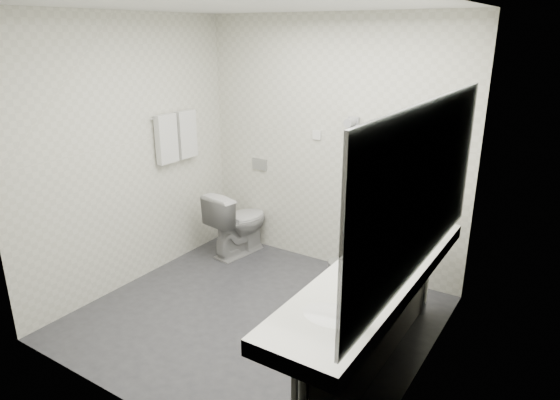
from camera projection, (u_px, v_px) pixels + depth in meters
The scene contains 31 objects.
floor at pixel (256, 317), 4.25m from camera, with size 2.80×2.80×0.00m, color #2D2D33.
ceiling at pixel (250, 5), 3.44m from camera, with size 2.80×2.80×0.00m, color silver.
wall_back at pixel (330, 146), 4.87m from camera, with size 2.80×2.80×0.00m, color beige.
wall_front at pixel (120, 232), 2.81m from camera, with size 2.80×2.80×0.00m, color beige.
wall_left at pixel (130, 154), 4.56m from camera, with size 2.60×2.60×0.00m, color beige.
wall_right at pixel (433, 211), 3.12m from camera, with size 2.60×2.60×0.00m, color beige.
vanity_counter at pixel (375, 276), 3.25m from camera, with size 0.55×2.20×0.10m, color silver.
vanity_panel at pixel (375, 333), 3.38m from camera, with size 0.03×2.15×0.75m, color gray.
vanity_post_far at pixel (426, 274), 4.19m from camera, with size 0.06×0.06×0.75m, color silver.
mirror at pixel (424, 189), 2.91m from camera, with size 0.02×2.20×1.05m, color #B2BCC6.
basin_near at pixel (330, 317), 2.72m from camera, with size 0.40×0.31×0.05m, color white.
basin_far at pixel (409, 239), 3.76m from camera, with size 0.40×0.31×0.05m, color white.
faucet_near at pixel (364, 313), 2.59m from camera, with size 0.04×0.04×0.15m, color silver.
faucet_far at pixel (436, 233), 3.63m from camera, with size 0.04×0.04×0.15m, color silver.
soap_bottle_a at pixel (399, 266), 3.18m from camera, with size 0.04×0.04×0.10m, color beige.
soap_bottle_b at pixel (384, 250), 3.41m from camera, with size 0.07×0.07×0.09m, color beige.
soap_bottle_c at pixel (399, 265), 3.16m from camera, with size 0.04×0.04×0.11m, color beige.
glass_left at pixel (410, 252), 3.36m from camera, with size 0.06×0.06×0.10m, color silver.
glass_right at pixel (417, 247), 3.46m from camera, with size 0.05×0.05×0.10m, color silver.
toilet at pixel (238, 222), 5.37m from camera, with size 0.40×0.71×0.72m, color white.
flush_plate at pixel (260, 164), 5.40m from camera, with size 0.18×0.02×0.12m, color #B2B5BA.
pedal_bin at pixel (340, 279), 4.58m from camera, with size 0.22×0.22×0.31m, color #B2B5BA.
bin_lid at pixel (340, 263), 4.53m from camera, with size 0.22×0.22×0.01m, color #B2B5BA.
towel_rail at pixel (174, 114), 4.87m from camera, with size 0.02×0.02×0.62m, color silver.
towel_near at pixel (167, 139), 4.83m from camera, with size 0.07×0.24×0.48m, color silver.
towel_far at pixel (186, 134), 5.05m from camera, with size 0.07×0.24×0.48m, color silver.
dryer_cradle at pixel (354, 124), 4.64m from camera, with size 0.10×0.04×0.14m, color #95969A.
dryer_barrel at pixel (350, 122), 4.58m from camera, with size 0.08×0.08×0.14m, color #95969A.
dryer_cord at pixel (352, 151), 4.71m from camera, with size 0.02×0.02×0.35m, color black.
switch_plate_a at pixel (317, 135), 4.91m from camera, with size 0.09×0.02×0.09m, color white.
switch_plate_b at pixel (383, 143), 4.55m from camera, with size 0.09×0.02×0.09m, color white.
Camera 1 is at (2.18, -2.99, 2.33)m, focal length 31.72 mm.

